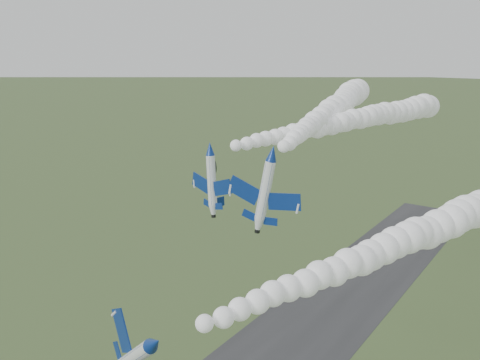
# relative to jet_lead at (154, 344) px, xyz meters

# --- Properties ---
(jet_lead) EXTENTS (7.02, 12.21, 7.93)m
(jet_lead) POSITION_rel_jet_lead_xyz_m (0.00, 0.00, 0.00)
(jet_lead) COLOR white
(smoke_trail_jet_lead) EXTENTS (26.08, 66.59, 5.77)m
(smoke_trail_jet_lead) POSITION_rel_jet_lead_xyz_m (12.69, 34.40, 2.12)
(smoke_trail_jet_lead) COLOR white
(jet_pair_left) EXTENTS (9.59, 11.17, 2.83)m
(jet_pair_left) POSITION_rel_jet_lead_xyz_m (-16.23, 29.98, 11.19)
(jet_pair_left) COLOR white
(smoke_trail_jet_pair_left) EXTENTS (22.22, 60.72, 5.04)m
(smoke_trail_jet_pair_left) POSITION_rel_jet_lead_xyz_m (-7.91, 62.38, 12.07)
(smoke_trail_jet_pair_left) COLOR white
(jet_pair_right) EXTENTS (10.48, 12.48, 3.45)m
(jet_pair_right) POSITION_rel_jet_lead_xyz_m (-4.64, 28.28, 12.09)
(jet_pair_right) COLOR white
(smoke_trail_jet_pair_right) EXTENTS (20.82, 67.39, 5.84)m
(smoke_trail_jet_pair_right) POSITION_rel_jet_lead_xyz_m (-12.85, 63.90, 13.56)
(smoke_trail_jet_pair_right) COLOR white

